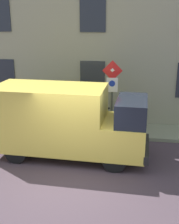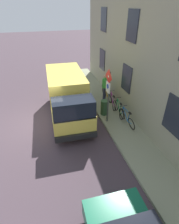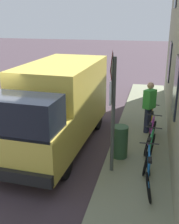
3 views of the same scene
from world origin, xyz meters
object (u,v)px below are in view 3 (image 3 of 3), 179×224
at_px(sign_post_stacked, 112,96).
at_px(bicycle_green, 150,152).
at_px(pedestrian, 149,106).
at_px(litter_bin, 120,142).
at_px(delivery_van, 57,104).
at_px(bicycle_purple, 151,136).
at_px(bicycle_orange, 151,124).
at_px(bicycle_blue, 148,172).

distance_m(sign_post_stacked, bicycle_green, 1.92).
xyz_separation_m(pedestrian, litter_bin, (-0.70, -1.95, -0.48)).
relative_size(delivery_van, bicycle_green, 3.16).
bearing_deg(delivery_van, litter_bin, 75.15).
bearing_deg(bicycle_purple, litter_bin, 140.65).
relative_size(delivery_van, pedestrian, 3.14).
xyz_separation_m(bicycle_orange, pedestrian, (-0.12, 0.17, 0.56)).
bearing_deg(bicycle_green, sign_post_stacked, 124.71).
relative_size(pedestrian, litter_bin, 1.91).
xyz_separation_m(delivery_van, pedestrian, (2.75, 1.31, -0.26)).
relative_size(bicycle_green, bicycle_orange, 1.00).
xyz_separation_m(sign_post_stacked, delivery_van, (-1.91, 1.40, -0.76)).
relative_size(bicycle_purple, litter_bin, 1.90).
relative_size(sign_post_stacked, pedestrian, 1.69).
xyz_separation_m(sign_post_stacked, bicycle_green, (0.96, 0.50, -1.59)).
distance_m(bicycle_green, pedestrian, 2.29).
xyz_separation_m(bicycle_blue, bicycle_purple, (0.00, 2.05, 0.00)).
bearing_deg(delivery_van, pedestrian, 117.85).
bearing_deg(bicycle_blue, bicycle_green, -3.09).
distance_m(delivery_van, pedestrian, 3.06).
xyz_separation_m(bicycle_green, bicycle_orange, (-0.00, 2.05, 0.00)).
distance_m(bicycle_blue, litter_bin, 1.53).
bearing_deg(litter_bin, bicycle_blue, -57.75).
distance_m(bicycle_green, bicycle_orange, 2.05).
bearing_deg(delivery_van, bicycle_green, 74.82).
height_order(delivery_van, bicycle_blue, delivery_van).
bearing_deg(bicycle_orange, delivery_van, 110.86).
bearing_deg(bicycle_purple, sign_post_stacked, 155.90).
distance_m(bicycle_green, bicycle_purple, 1.02).
bearing_deg(delivery_van, sign_post_stacked, 55.97).
bearing_deg(bicycle_green, litter_bin, 78.76).
bearing_deg(bicycle_blue, delivery_van, 53.06).
bearing_deg(litter_bin, sign_post_stacked, -100.16).
bearing_deg(bicycle_purple, bicycle_green, -172.02).
xyz_separation_m(delivery_van, bicycle_orange, (2.86, 1.15, -0.82)).
height_order(bicycle_orange, litter_bin, litter_bin).
bearing_deg(bicycle_green, bicycle_blue, -173.03).
distance_m(sign_post_stacked, bicycle_purple, 2.40).
bearing_deg(pedestrian, litter_bin, -77.03).
relative_size(bicycle_green, pedestrian, 0.99).
distance_m(delivery_van, bicycle_green, 3.11).
relative_size(sign_post_stacked, bicycle_blue, 1.69).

